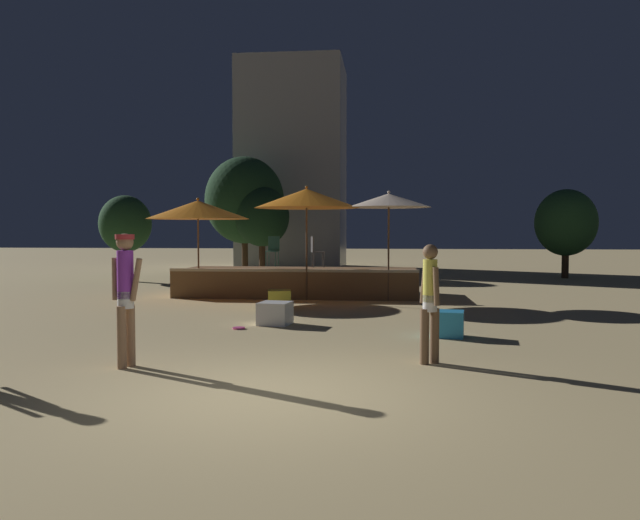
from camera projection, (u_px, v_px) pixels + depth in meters
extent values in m
plane|color=tan|center=(264.00, 395.00, 7.27)|extent=(120.00, 120.00, 0.00)
cube|color=brown|center=(299.00, 282.00, 18.61)|extent=(7.00, 2.63, 0.78)
cube|color=#CCB793|center=(292.00, 271.00, 17.32)|extent=(7.00, 0.12, 0.08)
cylinder|color=brown|center=(198.00, 259.00, 17.67)|extent=(0.05, 0.05, 2.26)
cone|color=orange|center=(198.00, 210.00, 17.60)|extent=(2.90, 2.90, 0.52)
sphere|color=orange|center=(198.00, 199.00, 17.59)|extent=(0.08, 0.08, 0.08)
cylinder|color=brown|center=(388.00, 254.00, 17.00)|extent=(0.05, 0.05, 2.56)
cone|color=beige|center=(389.00, 200.00, 16.93)|extent=(2.28, 2.28, 0.37)
sphere|color=beige|center=(389.00, 192.00, 16.92)|extent=(0.08, 0.08, 0.08)
cylinder|color=brown|center=(307.00, 254.00, 17.22)|extent=(0.05, 0.05, 2.55)
cone|color=orange|center=(307.00, 198.00, 17.14)|extent=(2.88, 2.88, 0.53)
sphere|color=orange|center=(307.00, 187.00, 17.13)|extent=(0.08, 0.08, 0.08)
cube|color=yellow|center=(279.00, 300.00, 15.16)|extent=(0.64, 0.64, 0.48)
cube|color=#2D9EDB|center=(449.00, 324.00, 11.26)|extent=(0.58, 0.58, 0.47)
cube|color=white|center=(275.00, 313.00, 12.74)|extent=(0.69, 0.69, 0.46)
cylinder|color=#997051|center=(131.00, 335.00, 8.81)|extent=(0.13, 0.13, 0.87)
cylinder|color=#997051|center=(122.00, 338.00, 8.64)|extent=(0.13, 0.13, 0.87)
cylinder|color=white|center=(126.00, 300.00, 8.70)|extent=(0.23, 0.23, 0.24)
cylinder|color=purple|center=(125.00, 274.00, 8.68)|extent=(0.23, 0.23, 0.67)
cylinder|color=#997051|center=(115.00, 279.00, 8.76)|extent=(0.10, 0.10, 0.60)
cylinder|color=#997051|center=(136.00, 280.00, 8.62)|extent=(0.22, 0.13, 0.60)
sphere|color=#997051|center=(125.00, 242.00, 8.66)|extent=(0.24, 0.24, 0.24)
cylinder|color=#B22D33|center=(125.00, 237.00, 8.66)|extent=(0.26, 0.26, 0.07)
cylinder|color=brown|center=(435.00, 336.00, 9.00)|extent=(0.13, 0.13, 0.80)
cylinder|color=brown|center=(425.00, 337.00, 8.94)|extent=(0.13, 0.13, 0.80)
cylinder|color=white|center=(430.00, 303.00, 8.95)|extent=(0.21, 0.21, 0.24)
cylinder|color=#D8D14C|center=(430.00, 281.00, 8.94)|extent=(0.21, 0.21, 0.61)
cylinder|color=brown|center=(424.00, 285.00, 9.10)|extent=(0.15, 0.18, 0.55)
cylinder|color=brown|center=(436.00, 286.00, 8.78)|extent=(0.13, 0.15, 0.55)
sphere|color=brown|center=(430.00, 252.00, 8.92)|extent=(0.22, 0.22, 0.22)
cylinder|color=#47474C|center=(324.00, 260.00, 18.02)|extent=(0.02, 0.02, 0.45)
cylinder|color=#47474C|center=(322.00, 259.00, 18.31)|extent=(0.02, 0.02, 0.45)
cylinder|color=#47474C|center=(314.00, 260.00, 17.97)|extent=(0.02, 0.02, 0.45)
cylinder|color=#47474C|center=(312.00, 259.00, 18.26)|extent=(0.02, 0.02, 0.45)
cylinder|color=#47474C|center=(318.00, 252.00, 18.13)|extent=(0.40, 0.40, 0.02)
cube|color=#47474C|center=(312.00, 244.00, 18.09)|extent=(0.13, 0.35, 0.45)
cylinder|color=#1E4C47|center=(266.00, 259.00, 18.64)|extent=(0.02, 0.02, 0.45)
cylinder|color=#1E4C47|center=(275.00, 259.00, 18.57)|extent=(0.02, 0.02, 0.45)
cylinder|color=#1E4C47|center=(269.00, 258.00, 18.93)|extent=(0.02, 0.02, 0.45)
cylinder|color=#1E4C47|center=(278.00, 259.00, 18.86)|extent=(0.02, 0.02, 0.45)
cylinder|color=#1E4C47|center=(272.00, 251.00, 18.74)|extent=(0.40, 0.40, 0.02)
cube|color=#1E4C47|center=(274.00, 244.00, 18.90)|extent=(0.36, 0.08, 0.45)
cylinder|color=#E54C99|center=(239.00, 328.00, 12.18)|extent=(0.24, 0.24, 0.03)
cylinder|color=#3D2B1C|center=(126.00, 264.00, 23.74)|extent=(0.28, 0.28, 1.31)
ellipsoid|color=#1E4223|center=(125.00, 224.00, 23.66)|extent=(1.96, 1.96, 2.15)
cylinder|color=#3D2B1C|center=(262.00, 258.00, 26.97)|extent=(0.28, 0.28, 1.48)
ellipsoid|color=black|center=(262.00, 216.00, 26.88)|extent=(2.36, 2.36, 2.60)
cylinder|color=#3D2B1C|center=(565.00, 264.00, 25.26)|extent=(0.28, 0.28, 1.15)
ellipsoid|color=#1E4223|center=(566.00, 223.00, 25.19)|extent=(2.45, 2.45, 2.69)
cylinder|color=#3D2B1C|center=(245.00, 255.00, 28.02)|extent=(0.28, 0.28, 1.70)
ellipsoid|color=#19381E|center=(245.00, 200.00, 27.91)|extent=(3.54, 3.54, 3.89)
cube|color=gray|center=(293.00, 167.00, 32.56)|extent=(5.27, 4.81, 10.55)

